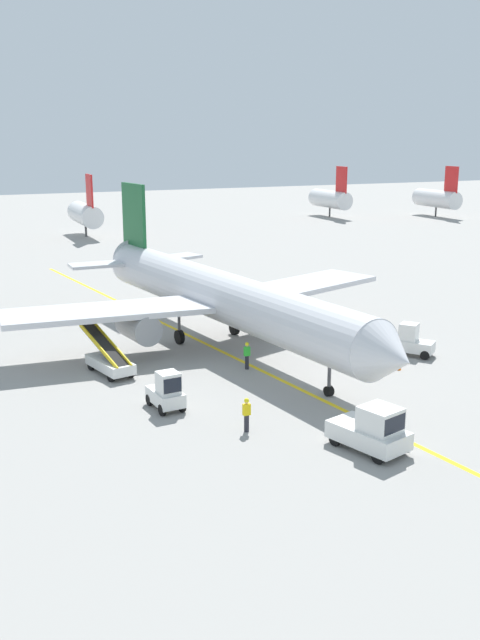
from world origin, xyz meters
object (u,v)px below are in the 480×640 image
Objects in this scene: airliner at (218,295)px; ground_crew_wing_walker at (247,414)px; belt_loader_forward_hold at (109,361)px; safety_cone_nose_right at (283,335)px; ground_crew_marshaller at (247,355)px; safety_cone_nose_left at (399,366)px; baggage_tug_by_cargo_door at (166,392)px; pushback_tug at (372,430)px; baggage_tug_near_wing at (413,342)px.

airliner is 20.77× the size of ground_crew_wing_walker.
belt_loader_forward_hold is 13.34m from safety_cone_nose_right.
ground_crew_wing_walker is (-4.50, -14.61, -2.51)m from airliner.
airliner is at bearing 21.01° from belt_loader_forward_hold.
ground_crew_wing_walker is at bearing -114.58° from ground_crew_marshaller.
airliner is 80.23× the size of safety_cone_nose_left.
baggage_tug_by_cargo_door is at bearing -124.58° from airliner.
ground_crew_wing_walker is at bearing 134.63° from pushback_tug.
belt_loader_forward_hold is 8.28m from ground_crew_marshaller.
baggage_tug_by_cargo_door is (-17.54, -2.69, 0.00)m from baggage_tug_near_wing.
airliner is 19.07m from pushback_tug.
baggage_tug_by_cargo_door is 1.48× the size of ground_crew_marshaller.
baggage_tug_near_wing is 1.07× the size of baggage_tug_by_cargo_door.
baggage_tug_near_wing is 17.74m from baggage_tug_by_cargo_door.
baggage_tug_near_wing is at bearing -13.10° from belt_loader_forward_hold.
ground_crew_wing_walker reaches higher than safety_cone_nose_left.
pushback_tug is 15.61m from baggage_tug_near_wing.
pushback_tug is 13.09m from ground_crew_marshaller.
safety_cone_nose_right is at bearing 11.77° from belt_loader_forward_hold.
baggage_tug_near_wing is (10.47, -7.57, -2.49)m from airliner.
baggage_tug_near_wing is at bearing 25.20° from ground_crew_wing_walker.
belt_loader_forward_hold reaches higher than safety_cone_nose_left.
belt_loader_forward_hold is at bearing 117.19° from pushback_tug.
ground_crew_wing_walker is at bearing -123.12° from safety_cone_nose_right.
baggage_tug_by_cargo_door is 5.06m from ground_crew_wing_walker.
airliner is 13.16m from baggage_tug_near_wing.
baggage_tug_by_cargo_door reaches higher than safety_cone_nose_right.
ground_crew_wing_walker is (-4.24, 4.30, -0.08)m from pushback_tug.
belt_loader_forward_hold reaches higher than baggage_tug_by_cargo_door.
baggage_tug_near_wing is 6.11× the size of safety_cone_nose_right.
ground_crew_marshaller is 9.67m from ground_crew_wing_walker.
safety_cone_nose_right is at bearing 128.99° from baggage_tug_near_wing.
ground_crew_wing_walker is at bearing -71.46° from belt_loader_forward_hold.
safety_cone_nose_right is (5.20, 5.34, -0.69)m from ground_crew_marshaller.
baggage_tug_by_cargo_door is at bearing 128.25° from pushback_tug.
safety_cone_nose_right is at bearing -5.78° from airliner.
ground_crew_wing_walker is (3.83, -11.41, 0.13)m from belt_loader_forward_hold.
safety_cone_nose_left is at bearing -21.80° from belt_loader_forward_hold.
pushback_tug is at bearing -133.40° from baggage_tug_near_wing.
baggage_tug_by_cargo_door is 7.95m from ground_crew_marshaller.
baggage_tug_near_wing is 11.08m from ground_crew_marshaller.
pushback_tug is 0.77× the size of belt_loader_forward_hold.
pushback_tug is at bearing -89.04° from ground_crew_marshaller.
belt_loader_forward_hold is at bearing 166.90° from baggage_tug_near_wing.
baggage_tug_near_wing is at bearing 8.72° from baggage_tug_by_cargo_door.
belt_loader_forward_hold reaches higher than ground_crew_marshaller.
safety_cone_nose_right is (9.22, 14.13, -0.69)m from ground_crew_wing_walker.
pushback_tug is 2.35× the size of ground_crew_marshaller.
ground_crew_marshaller is at bearing 170.91° from baggage_tug_near_wing.
belt_loader_forward_hold reaches higher than safety_cone_nose_right.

